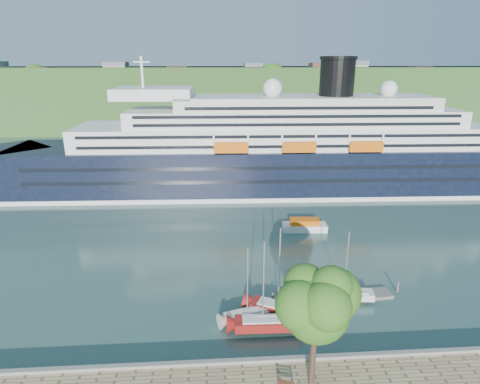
% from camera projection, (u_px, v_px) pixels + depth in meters
% --- Properties ---
extents(ground, '(400.00, 400.00, 0.00)m').
position_uv_depth(ground, '(292.00, 367.00, 36.16)').
color(ground, '#2A4C45').
rests_on(ground, ground).
extents(far_hillside, '(400.00, 50.00, 24.00)m').
position_uv_depth(far_hillside, '(228.00, 96.00, 169.91)').
color(far_hillside, '#2C5321').
rests_on(far_hillside, ground).
extents(quay_coping, '(220.00, 0.50, 0.30)m').
position_uv_depth(quay_coping, '(293.00, 359.00, 35.61)').
color(quay_coping, slate).
rests_on(quay_coping, promenade).
extents(cruise_ship, '(122.18, 21.22, 27.33)m').
position_uv_depth(cruise_ship, '(272.00, 126.00, 82.14)').
color(cruise_ship, black).
rests_on(cruise_ship, ground).
extents(park_bench, '(1.53, 0.96, 0.91)m').
position_uv_depth(park_bench, '(286.00, 383.00, 32.54)').
color(park_bench, '#4B2415').
rests_on(park_bench, promenade).
extents(promenade_tree, '(7.03, 7.03, 11.65)m').
position_uv_depth(promenade_tree, '(315.00, 324.00, 31.25)').
color(promenade_tree, '#2D6119').
rests_on(promenade_tree, promenade).
extents(floating_pontoon, '(17.25, 3.63, 0.38)m').
position_uv_depth(floating_pontoon, '(321.00, 299.00, 46.22)').
color(floating_pontoon, slate).
rests_on(floating_pontoon, ground).
extents(sailboat_white_near, '(6.64, 3.67, 8.27)m').
position_uv_depth(sailboat_white_near, '(252.00, 287.00, 41.33)').
color(sailboat_white_near, silver).
rests_on(sailboat_white_near, ground).
extents(sailboat_red, '(7.86, 5.40, 9.98)m').
position_uv_depth(sailboat_red, '(284.00, 278.00, 41.45)').
color(sailboat_red, maroon).
rests_on(sailboat_red, ground).
extents(sailboat_white_far, '(6.56, 2.51, 8.27)m').
position_uv_depth(sailboat_white_far, '(350.00, 269.00, 44.92)').
color(sailboat_white_far, silver).
rests_on(sailboat_white_far, ground).
extents(tender_launch, '(7.32, 2.85, 1.99)m').
position_uv_depth(tender_launch, '(305.00, 225.00, 65.11)').
color(tender_launch, '#D95F0C').
rests_on(tender_launch, ground).
extents(sailboat_extra, '(7.51, 2.25, 9.63)m').
position_uv_depth(sailboat_extra, '(269.00, 290.00, 39.45)').
color(sailboat_extra, maroon).
rests_on(sailboat_extra, ground).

